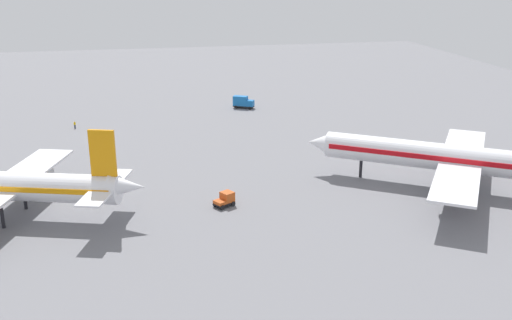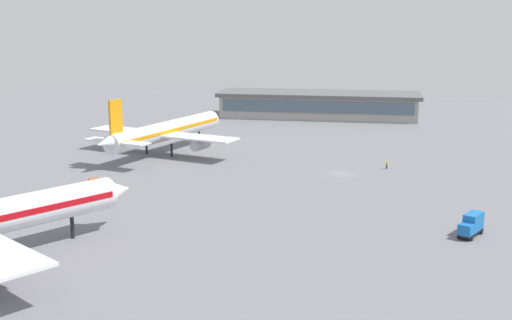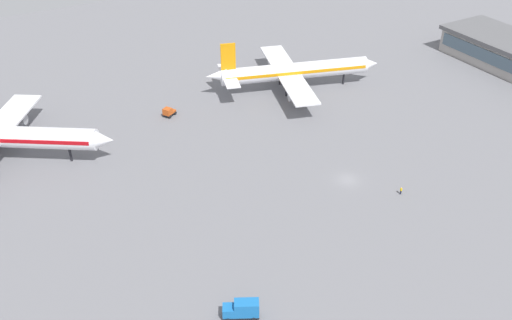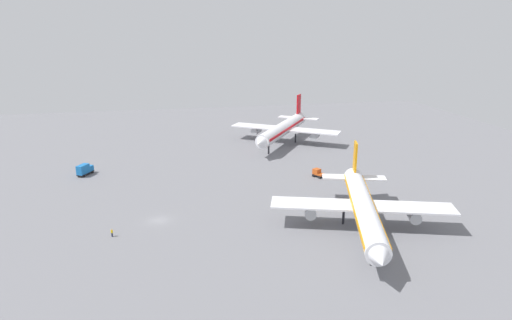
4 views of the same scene
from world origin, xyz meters
name	(u,v)px [view 1 (image 1 of 4)]	position (x,y,z in m)	size (l,w,h in m)	color
ground	(100,137)	(0.00, 0.00, 0.00)	(288.00, 288.00, 0.00)	slate
airplane_at_gate	(451,158)	(45.05, 61.18, 5.66)	(37.72, 44.76, 15.58)	white
catering_truck	(243,102)	(-21.03, 36.85, 1.70)	(4.32, 5.83, 3.30)	black
baggage_tug	(225,199)	(44.61, 21.68, 1.16)	(3.45, 3.74, 2.30)	black
ground_crew_worker	(75,125)	(-9.33, -6.21, 0.85)	(0.54, 0.54, 1.67)	#1E2338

